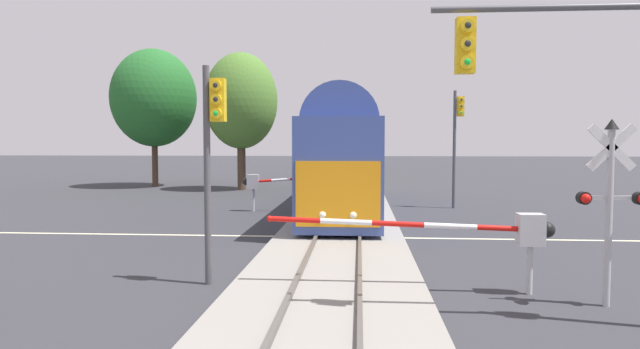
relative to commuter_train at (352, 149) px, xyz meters
The scene contains 12 objects.
ground_plane 30.16m from the commuter_train, 90.01° to the right, with size 220.00×220.00×0.00m, color #333338.
road_centre_stripe 30.16m from the commuter_train, 90.01° to the right, with size 44.00×0.20×0.01m.
railway_track 30.15m from the commuter_train, 90.01° to the right, with size 4.40×80.00×0.32m.
commuter_train is the anchor object (origin of this frame).
crossing_gate_near 37.10m from the commuter_train, 84.30° to the right, with size 6.41×0.40×1.80m.
crossing_signal_mast 38.14m from the commuter_train, 81.29° to the right, with size 1.36×0.44×3.85m.
crossing_gate_far 23.56m from the commuter_train, 99.74° to the right, with size 5.14×0.40×1.84m.
traffic_signal_near_right 39.32m from the commuter_train, 82.74° to the right, with size 4.58×0.38×6.02m.
traffic_signal_median 36.72m from the commuter_train, 94.28° to the right, with size 0.53×0.38×5.15m.
traffic_signal_far_side 21.98m from the commuter_train, 75.14° to the right, with size 0.53×0.38×5.97m.
pine_left_background 17.92m from the commuter_train, 147.40° to the right, with size 6.31×6.31×10.31m.
oak_behind_train 14.31m from the commuter_train, 123.27° to the right, with size 5.12×5.12×9.61m.
Camera 1 is at (0.70, -18.93, 3.38)m, focal length 30.22 mm.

